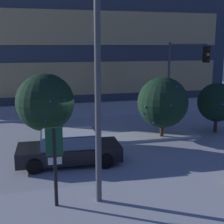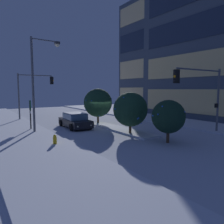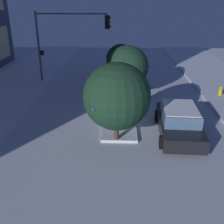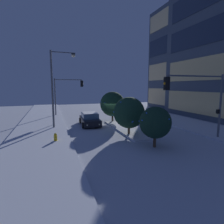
# 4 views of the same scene
# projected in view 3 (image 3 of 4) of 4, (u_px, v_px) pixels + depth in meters

# --- Properties ---
(ground) EXTENTS (52.00, 52.00, 0.00)m
(ground) POSITION_uv_depth(u_px,v_px,m) (120.00, 133.00, 14.05)
(ground) COLOR silver
(median_strip) EXTENTS (9.00, 1.80, 0.14)m
(median_strip) POSITION_uv_depth(u_px,v_px,m) (120.00, 107.00, 17.20)
(median_strip) COLOR silver
(median_strip) RESTS_ON ground
(car_near) EXTENTS (4.82, 2.30, 1.49)m
(car_near) POSITION_uv_depth(u_px,v_px,m) (179.00, 121.00, 13.67)
(car_near) COLOR black
(car_near) RESTS_ON ground
(traffic_light_corner_far_right) EXTENTS (0.32, 5.85, 5.56)m
(traffic_light_corner_far_right) POSITION_uv_depth(u_px,v_px,m) (68.00, 33.00, 21.08)
(traffic_light_corner_far_right) COLOR #565960
(traffic_light_corner_far_right) RESTS_ON ground
(fire_hydrant) EXTENTS (0.48, 0.26, 0.77)m
(fire_hydrant) POSITION_uv_depth(u_px,v_px,m) (220.00, 92.00, 19.04)
(fire_hydrant) COLOR gold
(fire_hydrant) RESTS_ON ground
(decorated_tree_median) EXTENTS (2.90, 2.95, 3.59)m
(decorated_tree_median) POSITION_uv_depth(u_px,v_px,m) (127.00, 67.00, 18.40)
(decorated_tree_median) COLOR #473323
(decorated_tree_median) RESTS_ON ground
(decorated_tree_left_of_median) EXTENTS (2.38, 2.46, 3.08)m
(decorated_tree_left_of_median) POSITION_uv_depth(u_px,v_px,m) (121.00, 59.00, 22.00)
(decorated_tree_left_of_median) COLOR #473323
(decorated_tree_left_of_median) RESTS_ON ground
(decorated_tree_right_of_median) EXTENTS (3.12, 3.14, 3.89)m
(decorated_tree_right_of_median) POSITION_uv_depth(u_px,v_px,m) (117.00, 96.00, 12.33)
(decorated_tree_right_of_median) COLOR #473323
(decorated_tree_right_of_median) RESTS_ON ground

